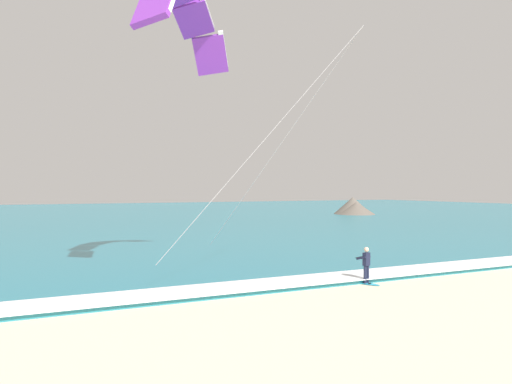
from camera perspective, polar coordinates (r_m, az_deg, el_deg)
The scene contains 6 objects.
sea at distance 80.85m, azimuth -12.67°, elevation -2.57°, with size 200.00×120.00×0.20m, color teal.
surf_foam at distance 27.64m, azimuth 18.23°, elevation -8.24°, with size 200.00×2.34×0.04m, color white.
surfboard at distance 23.95m, azimuth 12.36°, elevation -10.05°, with size 0.85×1.47×0.09m.
kitesurfer at distance 23.81m, azimuth 12.32°, elevation -7.88°, with size 0.63×0.62×1.69m.
kite_primary at distance 26.39m, azimuth -8.21°, elevation 19.33°, with size 10.38×9.02×13.16m.
headland_right at distance 81.54m, azimuth 11.04°, elevation -1.70°, with size 6.82×7.86×2.90m.
Camera 1 is at (-19.21, -6.52, 4.40)m, focal length 35.42 mm.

